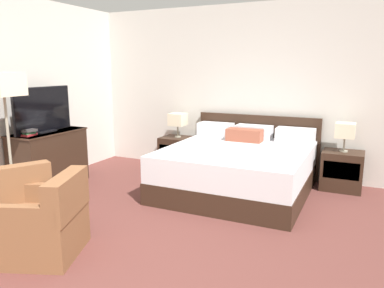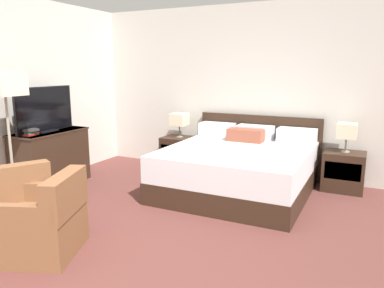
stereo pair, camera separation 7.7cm
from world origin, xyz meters
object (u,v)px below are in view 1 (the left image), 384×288
(table_lamp_left, at_px, (178,120))
(armchair_by_window, at_px, (12,206))
(book_small_top, at_px, (26,130))
(bed, at_px, (238,168))
(book_red_cover, at_px, (26,135))
(table_lamp_right, at_px, (345,131))
(tv, at_px, (43,110))
(armchair_companion, at_px, (44,225))
(nightstand_left, at_px, (178,153))
(dresser, at_px, (49,158))
(nightstand_right, at_px, (342,171))
(floor_lamp, at_px, (4,93))
(book_blue_cover, at_px, (27,132))

(table_lamp_left, distance_m, armchair_by_window, 3.03)
(table_lamp_left, xyz_separation_m, book_small_top, (-1.24, -1.97, 0.04))
(bed, xyz_separation_m, book_red_cover, (-2.54, -1.28, 0.48))
(book_red_cover, bearing_deg, table_lamp_right, 27.26)
(tv, relative_size, armchair_companion, 1.10)
(nightstand_left, height_order, dresser, dresser)
(table_lamp_right, bearing_deg, armchair_by_window, -135.26)
(nightstand_right, relative_size, floor_lamp, 0.33)
(book_blue_cover, relative_size, book_small_top, 0.77)
(bed, height_order, nightstand_right, bed)
(table_lamp_right, distance_m, dresser, 4.17)
(nightstand_right, bearing_deg, book_red_cover, -152.76)
(table_lamp_left, distance_m, book_small_top, 2.33)
(armchair_companion, bearing_deg, book_small_top, 141.81)
(dresser, bearing_deg, armchair_companion, -45.56)
(bed, bearing_deg, nightstand_right, 28.28)
(dresser, height_order, armchair_companion, dresser)
(armchair_by_window, bearing_deg, book_small_top, 130.46)
(armchair_by_window, bearing_deg, tv, 123.06)
(book_blue_cover, height_order, book_small_top, book_small_top)
(tv, relative_size, armchair_by_window, 1.05)
(armchair_companion, height_order, floor_lamp, floor_lamp)
(book_blue_cover, bearing_deg, armchair_by_window, -49.67)
(nightstand_right, bearing_deg, table_lamp_right, 90.00)
(bed, height_order, book_blue_cover, bed)
(table_lamp_left, distance_m, book_blue_cover, 2.33)
(nightstand_left, distance_m, tv, 2.23)
(bed, distance_m, tv, 2.82)
(dresser, height_order, tv, tv)
(tv, height_order, armchair_by_window, tv)
(table_lamp_right, distance_m, armchair_by_window, 4.23)
(nightstand_left, bearing_deg, nightstand_right, 0.00)
(floor_lamp, bearing_deg, tv, 110.29)
(dresser, relative_size, armchair_by_window, 1.17)
(armchair_companion, relative_size, floor_lamp, 0.55)
(bed, relative_size, book_red_cover, 9.22)
(nightstand_right, relative_size, book_red_cover, 2.54)
(table_lamp_left, height_order, floor_lamp, floor_lamp)
(book_small_top, distance_m, armchair_by_window, 1.41)
(bed, relative_size, tv, 2.02)
(nightstand_left, bearing_deg, book_small_top, -122.14)
(table_lamp_left, distance_m, book_red_cover, 2.33)
(bed, height_order, armchair_companion, bed)
(dresser, bearing_deg, book_small_top, -88.40)
(nightstand_right, distance_m, table_lamp_left, 2.64)
(book_small_top, bearing_deg, nightstand_left, 57.86)
(book_small_top, relative_size, armchair_companion, 0.27)
(dresser, xyz_separation_m, book_blue_cover, (0.01, -0.36, 0.43))
(nightstand_right, height_order, book_blue_cover, book_blue_cover)
(tv, bearing_deg, book_red_cover, -90.82)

